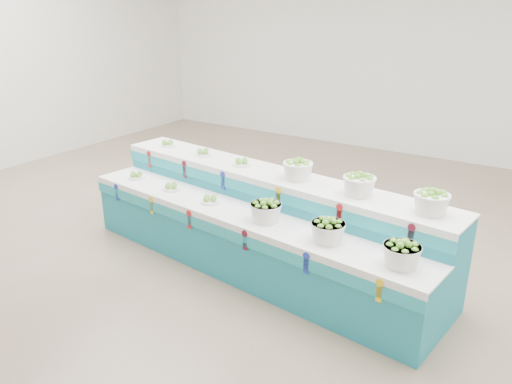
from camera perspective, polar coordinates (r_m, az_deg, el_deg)
ground at (r=6.41m, az=-3.29°, el=-5.17°), size 10.00×10.00×0.00m
back_wall at (r=10.26m, az=13.79°, el=15.65°), size 10.00×0.00×10.00m
display_stand at (r=5.58m, az=0.00°, el=-3.46°), size 4.41×1.61×1.02m
plate_lower_left at (r=6.50m, az=-13.34°, el=1.91°), size 0.24×0.24×0.09m
plate_lower_mid at (r=6.01m, az=-9.50°, el=0.65°), size 0.24×0.24×0.09m
plate_lower_right at (r=5.57m, az=-5.21°, el=-0.76°), size 0.24×0.24×0.09m
basket_lower_left at (r=5.06m, az=1.12°, el=-2.11°), size 0.35×0.35×0.23m
basket_lower_mid at (r=4.68m, az=8.10°, el=-4.29°), size 0.35×0.35×0.23m
basket_lower_right at (r=4.39m, az=16.08°, el=-6.68°), size 0.35×0.35×0.23m
plate_upper_left at (r=6.73m, az=-9.95°, el=5.47°), size 0.24×0.24×0.09m
plate_upper_mid at (r=6.26m, az=-5.98°, el=4.52°), size 0.24×0.24×0.09m
plate_upper_right at (r=5.84m, az=-1.61°, el=3.45°), size 0.24×0.24×0.09m
basket_upper_left at (r=5.36m, az=4.72°, el=2.56°), size 0.35×0.35×0.23m
basket_upper_mid at (r=5.00m, az=11.53°, el=0.87°), size 0.35×0.35×0.23m
basket_upper_right at (r=4.73m, az=19.12°, el=-1.03°), size 0.35×0.35×0.23m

